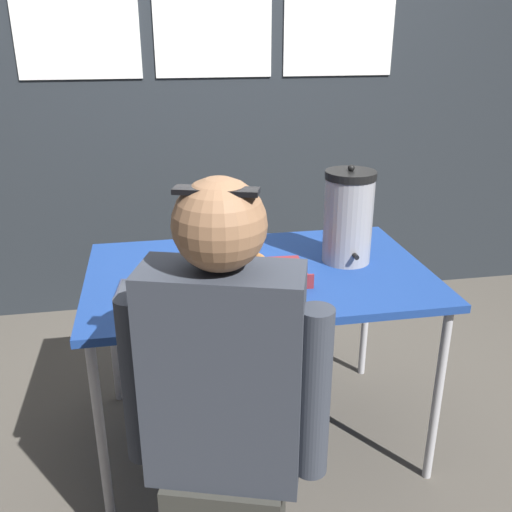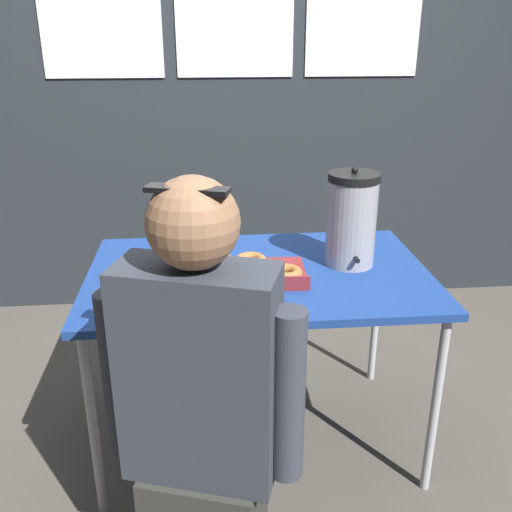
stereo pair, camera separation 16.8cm
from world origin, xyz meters
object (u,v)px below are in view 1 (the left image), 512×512
at_px(coffee_urn, 348,217).
at_px(cell_phone, 129,289).
at_px(person_seated, 224,420).
at_px(donut_box, 248,271).

relative_size(coffee_urn, cell_phone, 2.28).
bearing_deg(person_seated, donut_box, -87.45).
height_order(cell_phone, person_seated, person_seated).
bearing_deg(cell_phone, person_seated, -60.57).
distance_m(donut_box, cell_phone, 0.42).
relative_size(cell_phone, person_seated, 0.13).
relative_size(coffee_urn, person_seated, 0.30).
bearing_deg(cell_phone, coffee_urn, 15.62).
distance_m(coffee_urn, person_seated, 0.95).
bearing_deg(coffee_urn, donut_box, -167.23).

